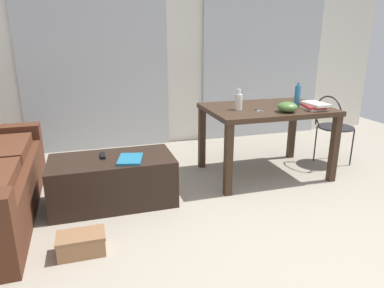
% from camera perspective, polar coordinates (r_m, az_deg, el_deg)
% --- Properties ---
extents(ground_plane, '(7.25, 7.25, 0.00)m').
position_cam_1_polar(ground_plane, '(3.50, 7.26, -7.75)').
color(ground_plane, gray).
extents(wall_back, '(6.24, 0.10, 2.57)m').
position_cam_1_polar(wall_back, '(4.98, -1.37, 15.12)').
color(wall_back, silver).
rests_on(wall_back, ground).
extents(curtains, '(4.26, 0.03, 2.17)m').
position_cam_1_polar(curtains, '(4.91, -1.08, 12.74)').
color(curtains, '#B2B7BC').
rests_on(curtains, ground).
extents(coffee_table, '(1.10, 0.58, 0.43)m').
position_cam_1_polar(coffee_table, '(3.26, -12.85, -5.85)').
color(coffee_table, black).
rests_on(coffee_table, ground).
extents(craft_table, '(1.28, 0.89, 0.76)m').
position_cam_1_polar(craft_table, '(3.80, 12.12, 4.52)').
color(craft_table, '#382619').
rests_on(craft_table, ground).
extents(wire_chair, '(0.41, 0.43, 0.83)m').
position_cam_1_polar(wire_chair, '(4.36, 22.00, 3.32)').
color(wire_chair, black).
rests_on(wire_chair, ground).
extents(bottle_near, '(0.08, 0.08, 0.21)m').
position_cam_1_polar(bottle_near, '(3.57, 7.66, 6.97)').
color(bottle_near, beige).
rests_on(bottle_near, craft_table).
extents(bottle_far, '(0.06, 0.06, 0.25)m').
position_cam_1_polar(bottle_far, '(3.91, 16.94, 7.61)').
color(bottle_far, teal).
rests_on(bottle_far, craft_table).
extents(bowl, '(0.20, 0.20, 0.10)m').
position_cam_1_polar(bowl, '(3.56, 15.40, 5.89)').
color(bowl, '#477033').
rests_on(bowl, craft_table).
extents(book_stack, '(0.23, 0.31, 0.07)m').
position_cam_1_polar(book_stack, '(3.78, 19.42, 5.94)').
color(book_stack, silver).
rests_on(book_stack, craft_table).
extents(scissors, '(0.06, 0.12, 0.00)m').
position_cam_1_polar(scissors, '(3.58, 10.72, 5.50)').
color(scissors, '#9EA0A5').
rests_on(scissors, craft_table).
extents(tv_remote_primary, '(0.04, 0.15, 0.02)m').
position_cam_1_polar(tv_remote_primary, '(3.23, -14.46, -1.85)').
color(tv_remote_primary, black).
rests_on(tv_remote_primary, coffee_table).
extents(magazine, '(0.26, 0.33, 0.02)m').
position_cam_1_polar(magazine, '(3.09, -10.13, -2.47)').
color(magazine, '#1E668C').
rests_on(magazine, coffee_table).
extents(shoebox, '(0.33, 0.21, 0.15)m').
position_cam_1_polar(shoebox, '(2.66, -17.71, -15.32)').
color(shoebox, '#996B47').
rests_on(shoebox, ground).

